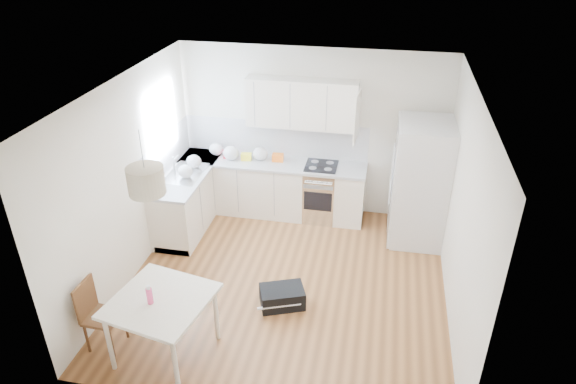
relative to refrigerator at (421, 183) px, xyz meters
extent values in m
plane|color=brown|center=(-1.72, -1.51, -0.93)|extent=(4.20, 4.20, 0.00)
plane|color=white|center=(-1.72, -1.51, 1.77)|extent=(4.20, 4.20, 0.00)
plane|color=silver|center=(-1.72, 0.59, 0.42)|extent=(4.20, 0.00, 4.20)
plane|color=silver|center=(-3.82, -1.51, 0.42)|extent=(0.00, 4.20, 4.20)
plane|color=silver|center=(0.38, -1.51, 0.42)|extent=(0.00, 4.20, 4.20)
cube|color=#BFE0F9|center=(-3.81, -0.36, 0.82)|extent=(0.02, 1.00, 1.00)
cube|color=white|center=(-2.32, 0.29, -0.49)|extent=(3.00, 0.60, 0.88)
cube|color=white|center=(-3.52, -0.31, -0.49)|extent=(0.60, 1.80, 0.88)
cube|color=#B0B2B5|center=(-2.32, 0.29, -0.03)|extent=(3.02, 0.64, 0.04)
cube|color=#B0B2B5|center=(-3.52, -0.31, -0.03)|extent=(0.64, 1.82, 0.04)
cube|color=white|center=(-2.32, 0.59, 0.28)|extent=(3.00, 0.01, 0.58)
cube|color=white|center=(-3.81, -0.31, 0.28)|extent=(0.01, 1.80, 0.58)
cube|color=white|center=(-1.87, 0.43, 0.94)|extent=(1.70, 0.32, 0.75)
cube|color=beige|center=(-2.80, -3.01, -0.17)|extent=(1.17, 1.17, 0.04)
cylinder|color=white|center=(-3.29, -3.34, -0.56)|extent=(0.05, 0.05, 0.74)
cylinder|color=white|center=(-2.47, -3.50, -0.56)|extent=(0.05, 0.05, 0.74)
cylinder|color=white|center=(-3.13, -2.52, -0.56)|extent=(0.05, 0.05, 0.74)
cylinder|color=white|center=(-2.31, -2.68, -0.56)|extent=(0.05, 0.05, 0.74)
cylinder|color=#E23E72|center=(-2.88, -3.08, -0.03)|extent=(0.09, 0.09, 0.23)
cube|color=black|center=(-1.69, -1.96, -0.80)|extent=(0.64, 0.53, 0.25)
cylinder|color=beige|center=(-2.80, -2.93, 1.25)|extent=(0.37, 0.37, 0.28)
ellipsoid|color=white|center=(-3.27, 0.39, 0.09)|extent=(0.23, 0.19, 0.21)
ellipsoid|color=white|center=(-2.98, 0.26, 0.10)|extent=(0.26, 0.22, 0.23)
ellipsoid|color=white|center=(-2.51, 0.33, 0.10)|extent=(0.24, 0.20, 0.21)
ellipsoid|color=white|center=(-3.46, -0.13, 0.09)|extent=(0.23, 0.20, 0.21)
ellipsoid|color=white|center=(-3.46, -0.49, 0.09)|extent=(0.23, 0.19, 0.20)
cube|color=orange|center=(-2.23, 0.35, 0.05)|extent=(0.18, 0.12, 0.12)
cube|color=yellow|center=(-2.73, 0.29, 0.05)|extent=(0.17, 0.12, 0.11)
cube|color=red|center=(-3.05, 0.33, 0.05)|extent=(0.20, 0.16, 0.12)
camera|label=1|loc=(-0.63, -6.93, 3.50)|focal=32.00mm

